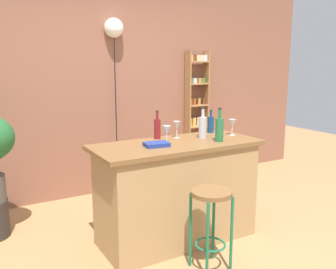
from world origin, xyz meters
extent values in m
plane|color=#A37A4C|center=(0.00, 0.00, 0.00)|extent=(12.00, 12.00, 0.00)
cube|color=#8C5642|center=(0.00, 1.95, 1.40)|extent=(6.40, 0.10, 2.80)
cube|color=#A87F51|center=(0.00, 0.30, 0.45)|extent=(1.44, 0.62, 0.91)
cube|color=brown|center=(0.00, 0.30, 0.93)|extent=(1.57, 0.67, 0.04)
cylinder|color=#196642|center=(-0.16, -0.41, 0.32)|extent=(0.02, 0.02, 0.64)
cylinder|color=#196642|center=(0.08, -0.41, 0.32)|extent=(0.02, 0.02, 0.64)
cylinder|color=#196642|center=(-0.16, -0.17, 0.32)|extent=(0.02, 0.02, 0.64)
cylinder|color=#196642|center=(0.08, -0.17, 0.32)|extent=(0.02, 0.02, 0.64)
torus|color=#196642|center=(-0.04, -0.29, 0.22)|extent=(0.25, 0.25, 0.02)
cylinder|color=brown|center=(-0.04, -0.29, 0.66)|extent=(0.33, 0.33, 0.03)
cube|color=#9E7042|center=(1.10, 1.81, 0.92)|extent=(0.02, 0.15, 1.84)
cube|color=#9E7042|center=(1.41, 1.81, 0.92)|extent=(0.02, 0.15, 1.84)
cube|color=#9E7042|center=(1.26, 1.81, 0.15)|extent=(0.29, 0.15, 0.02)
cylinder|color=brown|center=(1.14, 1.82, 0.20)|extent=(0.06, 0.06, 0.07)
cylinder|color=#4C7033|center=(1.22, 1.82, 0.20)|extent=(0.06, 0.06, 0.07)
cylinder|color=beige|center=(1.30, 1.81, 0.20)|extent=(0.06, 0.06, 0.07)
cylinder|color=#AD7A38|center=(1.36, 1.81, 0.20)|extent=(0.06, 0.06, 0.07)
cube|color=#9E7042|center=(1.26, 1.81, 0.46)|extent=(0.29, 0.15, 0.02)
cylinder|color=silver|center=(1.14, 1.81, 0.51)|extent=(0.07, 0.07, 0.08)
cylinder|color=beige|center=(1.21, 1.80, 0.51)|extent=(0.07, 0.07, 0.08)
cylinder|color=silver|center=(1.29, 1.81, 0.51)|extent=(0.07, 0.07, 0.08)
cylinder|color=silver|center=(1.36, 1.81, 0.51)|extent=(0.07, 0.07, 0.08)
cube|color=#9E7042|center=(1.26, 1.81, 0.77)|extent=(0.29, 0.15, 0.02)
cylinder|color=gold|center=(1.14, 1.81, 0.83)|extent=(0.06, 0.06, 0.12)
cylinder|color=gold|center=(1.22, 1.81, 0.83)|extent=(0.06, 0.06, 0.12)
cylinder|color=beige|center=(1.29, 1.81, 0.83)|extent=(0.06, 0.06, 0.12)
cylinder|color=brown|center=(1.36, 1.81, 0.83)|extent=(0.06, 0.06, 0.12)
cube|color=#9E7042|center=(1.26, 1.81, 1.07)|extent=(0.29, 0.15, 0.02)
cylinder|color=#994C23|center=(1.15, 1.80, 1.13)|extent=(0.05, 0.05, 0.09)
cylinder|color=#994C23|center=(1.22, 1.81, 1.13)|extent=(0.05, 0.05, 0.09)
cylinder|color=#AD7A38|center=(1.30, 1.81, 1.13)|extent=(0.05, 0.05, 0.09)
cylinder|color=brown|center=(1.38, 1.80, 1.13)|extent=(0.05, 0.05, 0.09)
cube|color=#9E7042|center=(1.26, 1.81, 1.38)|extent=(0.29, 0.15, 0.02)
cylinder|color=#4C7033|center=(1.14, 1.80, 1.42)|extent=(0.06, 0.06, 0.07)
cylinder|color=silver|center=(1.21, 1.80, 1.42)|extent=(0.06, 0.06, 0.07)
cylinder|color=#AD7A38|center=(1.30, 1.81, 1.42)|extent=(0.06, 0.06, 0.07)
cylinder|color=#4C7033|center=(1.36, 1.80, 1.42)|extent=(0.06, 0.06, 0.07)
cube|color=#9E7042|center=(1.26, 1.81, 1.68)|extent=(0.29, 0.15, 0.02)
cylinder|color=gold|center=(1.14, 1.80, 1.73)|extent=(0.08, 0.08, 0.09)
cylinder|color=brown|center=(1.20, 1.80, 1.73)|extent=(0.08, 0.08, 0.09)
cylinder|color=beige|center=(1.25, 1.80, 1.73)|extent=(0.08, 0.08, 0.09)
cylinder|color=beige|center=(1.32, 1.81, 1.73)|extent=(0.08, 0.08, 0.09)
cylinder|color=silver|center=(1.39, 1.81, 1.73)|extent=(0.08, 0.08, 0.09)
cylinder|color=maroon|center=(-0.07, 0.55, 1.04)|extent=(0.06, 0.06, 0.19)
cylinder|color=maroon|center=(-0.07, 0.55, 1.17)|extent=(0.02, 0.02, 0.07)
cylinder|color=black|center=(-0.07, 0.55, 1.21)|extent=(0.03, 0.03, 0.01)
cylinder|color=#236638|center=(0.37, 0.15, 1.06)|extent=(0.08, 0.08, 0.22)
cylinder|color=#236638|center=(0.37, 0.15, 1.21)|extent=(0.03, 0.03, 0.08)
cylinder|color=black|center=(0.37, 0.15, 1.26)|extent=(0.03, 0.03, 0.01)
cylinder|color=navy|center=(0.57, 0.55, 1.03)|extent=(0.06, 0.06, 0.16)
cylinder|color=navy|center=(0.57, 0.55, 1.14)|extent=(0.02, 0.02, 0.06)
cylinder|color=black|center=(0.57, 0.55, 1.18)|extent=(0.03, 0.03, 0.01)
cylinder|color=#B2B2B7|center=(0.33, 0.36, 1.05)|extent=(0.08, 0.08, 0.21)
cylinder|color=#B2B2B7|center=(0.33, 0.36, 1.19)|extent=(0.03, 0.03, 0.08)
cylinder|color=black|center=(0.33, 0.36, 1.24)|extent=(0.03, 0.03, 0.01)
cylinder|color=silver|center=(0.67, 0.32, 0.95)|extent=(0.06, 0.06, 0.00)
cylinder|color=silver|center=(0.67, 0.32, 0.99)|extent=(0.01, 0.01, 0.07)
cone|color=silver|center=(0.67, 0.32, 1.07)|extent=(0.07, 0.07, 0.08)
cylinder|color=silver|center=(-0.10, 0.32, 0.95)|extent=(0.06, 0.06, 0.00)
cylinder|color=silver|center=(-0.10, 0.32, 0.99)|extent=(0.01, 0.01, 0.07)
cone|color=silver|center=(-0.10, 0.32, 1.07)|extent=(0.07, 0.07, 0.08)
cylinder|color=silver|center=(0.12, 0.49, 0.95)|extent=(0.06, 0.06, 0.00)
cylinder|color=silver|center=(0.12, 0.49, 0.99)|extent=(0.01, 0.01, 0.07)
cone|color=silver|center=(0.12, 0.49, 1.07)|extent=(0.07, 0.07, 0.08)
cube|color=navy|center=(-0.23, 0.26, 0.96)|extent=(0.23, 0.18, 0.03)
cylinder|color=black|center=(0.03, 1.84, 1.04)|extent=(0.01, 0.01, 2.09)
sphere|color=white|center=(0.03, 1.84, 2.09)|extent=(0.24, 0.24, 0.24)
camera|label=1|loc=(-1.72, -2.50, 1.67)|focal=39.12mm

